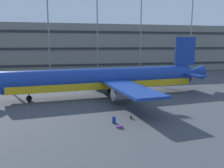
{
  "coord_description": "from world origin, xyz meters",
  "views": [
    {
      "loc": [
        -3.2,
        -39.49,
        8.95
      ],
      "look_at": [
        4.59,
        -4.76,
        3.0
      ],
      "focal_mm": 38.23,
      "sensor_mm": 36.0,
      "label": 1
    }
  ],
  "objects": [
    {
      "name": "light_mast_right",
      "position": [
        21.69,
        31.28,
        13.29
      ],
      "size": [
        1.8,
        0.5,
        23.16
      ],
      "color": "gray",
      "rests_on": "ground_plane"
    },
    {
      "name": "backpack_silver",
      "position": [
        5.16,
        -12.82,
        0.2
      ],
      "size": [
        0.4,
        0.43,
        0.47
      ],
      "color": "#264C26",
      "rests_on": "ground_plane"
    },
    {
      "name": "light_mast_center_right",
      "position": [
        8.24,
        31.28,
        13.06
      ],
      "size": [
        1.8,
        0.5,
        22.7
      ],
      "color": "gray",
      "rests_on": "ground_plane"
    },
    {
      "name": "terminal_structure",
      "position": [
        0.0,
        44.43,
        7.63
      ],
      "size": [
        128.35,
        18.52,
        15.26
      ],
      "color": "gray",
      "rests_on": "ground_plane"
    },
    {
      "name": "airliner",
      "position": [
        5.01,
        0.78,
        2.93
      ],
      "size": [
        39.26,
        31.85,
        10.33
      ],
      "color": "navy",
      "rests_on": "ground_plane"
    },
    {
      "name": "ground_plane",
      "position": [
        0.0,
        0.0,
        0.0
      ],
      "size": [
        600.0,
        600.0,
        0.0
      ],
      "primitive_type": "plane",
      "color": "#424449"
    },
    {
      "name": "light_mast_center_left",
      "position": [
        -5.67,
        31.28,
        14.19
      ],
      "size": [
        1.8,
        0.5,
        24.91
      ],
      "color": "gray",
      "rests_on": "ground_plane"
    },
    {
      "name": "suitcase_upright",
      "position": [
        3.0,
        -15.61,
        0.13
      ],
      "size": [
        0.72,
        0.53,
        0.26
      ],
      "color": "#72388C",
      "rests_on": "ground_plane"
    },
    {
      "name": "light_mast_far_right",
      "position": [
        38.73,
        31.28,
        14.45
      ],
      "size": [
        1.8,
        0.5,
        25.41
      ],
      "color": "gray",
      "rests_on": "ground_plane"
    },
    {
      "name": "suitcase_large",
      "position": [
        2.76,
        -13.92,
        0.4
      ],
      "size": [
        0.41,
        0.24,
        0.86
      ],
      "color": "navy",
      "rests_on": "ground_plane"
    }
  ]
}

